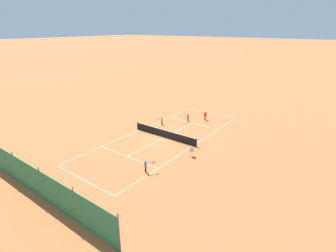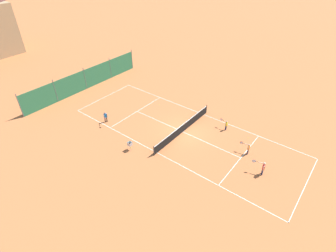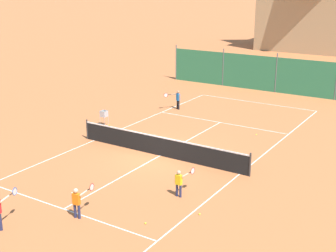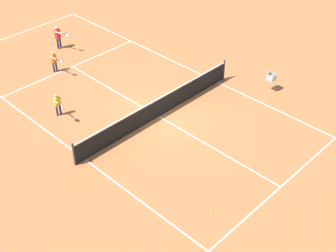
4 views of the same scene
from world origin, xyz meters
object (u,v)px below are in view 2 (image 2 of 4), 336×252
at_px(player_near_service, 105,116).
at_px(player_far_baseline, 263,167).
at_px(tennis_ball_by_net_left, 239,126).
at_px(tennis_ball_by_net_right, 159,104).
at_px(ball_hopper, 130,144).
at_px(tennis_ball_alley_right, 248,138).
at_px(player_near_baseline, 226,124).
at_px(tennis_ball_service_box, 131,148).
at_px(player_far_service, 248,148).
at_px(tennis_net, 183,128).

xyz_separation_m(player_near_service, player_far_baseline, (2.86, -16.15, 0.05)).
relative_size(player_far_baseline, tennis_ball_by_net_left, 19.96).
relative_size(tennis_ball_by_net_right, ball_hopper, 0.07).
height_order(tennis_ball_by_net_right, tennis_ball_alley_right, same).
relative_size(player_near_service, player_far_baseline, 0.93).
height_order(player_near_service, tennis_ball_alley_right, player_near_service).
bearing_deg(player_far_baseline, player_near_baseline, 54.70).
bearing_deg(tennis_ball_by_net_left, player_near_service, 124.54).
bearing_deg(tennis_ball_service_box, tennis_ball_by_net_left, -34.57).
relative_size(player_far_service, ball_hopper, 1.27).
relative_size(player_near_baseline, tennis_ball_by_net_right, 16.51).
height_order(player_far_baseline, tennis_ball_by_net_left, player_far_baseline).
distance_m(player_far_service, tennis_ball_alley_right, 2.50).
bearing_deg(player_near_service, tennis_ball_alley_right, -62.87).
xyz_separation_m(tennis_ball_service_box, ball_hopper, (-0.22, -0.15, 0.62)).
xyz_separation_m(tennis_net, player_far_service, (0.89, -6.57, 0.17)).
relative_size(player_far_baseline, ball_hopper, 1.48).
xyz_separation_m(tennis_net, player_far_baseline, (-0.78, -8.60, 0.27)).
distance_m(tennis_ball_by_net_right, tennis_ball_service_box, 8.30).
xyz_separation_m(player_near_baseline, tennis_ball_by_net_left, (1.37, -0.91, -0.61)).
bearing_deg(tennis_ball_by_net_left, player_far_baseline, -139.23).
bearing_deg(tennis_net, player_far_baseline, -95.20).
relative_size(player_near_baseline, tennis_ball_service_box, 16.51).
bearing_deg(tennis_ball_service_box, tennis_ball_alley_right, -44.54).
xyz_separation_m(player_near_baseline, ball_hopper, (-8.34, 5.48, 0.01)).
distance_m(player_far_baseline, tennis_ball_by_net_right, 14.39).
xyz_separation_m(tennis_net, ball_hopper, (-5.31, 2.26, 0.15)).
distance_m(tennis_net, tennis_ball_by_net_left, 6.05).
distance_m(player_far_baseline, tennis_ball_by_net_left, 6.88).
height_order(player_far_service, tennis_ball_service_box, player_far_service).
bearing_deg(player_far_service, tennis_ball_alley_right, 21.07).
bearing_deg(player_near_baseline, tennis_ball_alley_right, -87.12).
height_order(tennis_net, tennis_ball_service_box, tennis_net).
relative_size(player_far_baseline, tennis_ball_by_net_right, 19.96).
xyz_separation_m(player_far_service, tennis_ball_service_box, (-5.98, 8.98, -0.63)).
distance_m(player_near_baseline, tennis_ball_by_net_right, 8.60).
bearing_deg(tennis_ball_alley_right, player_near_baseline, 92.88).
relative_size(tennis_net, player_far_service, 8.10).
distance_m(tennis_net, player_far_baseline, 8.64).
relative_size(player_near_baseline, player_far_service, 0.96).
height_order(tennis_ball_service_box, tennis_ball_alley_right, same).
distance_m(tennis_net, player_far_service, 6.63).
relative_size(tennis_net, tennis_ball_by_net_left, 139.09).
xyz_separation_m(tennis_net, tennis_ball_by_net_right, (2.68, 5.35, -0.47)).
height_order(tennis_net, tennis_ball_by_net_left, tennis_net).
distance_m(player_near_baseline, player_near_service, 12.67).
xyz_separation_m(tennis_net, tennis_ball_service_box, (-5.09, 2.41, -0.47)).
bearing_deg(ball_hopper, tennis_ball_by_net_right, 21.15).
distance_m(player_near_service, tennis_ball_service_box, 5.38).
bearing_deg(tennis_ball_by_net_right, tennis_ball_by_net_left, -79.68).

